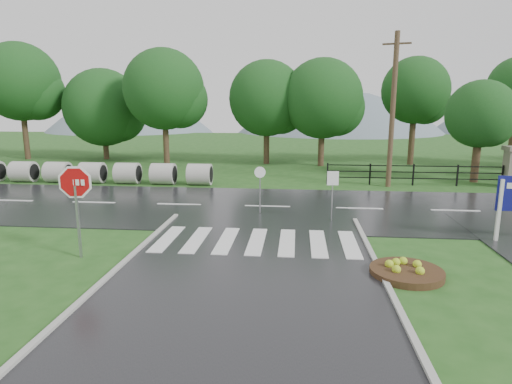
# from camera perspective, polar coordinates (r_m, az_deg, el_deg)

# --- Properties ---
(ground) EXTENTS (120.00, 120.00, 0.00)m
(ground) POSITION_cam_1_polar(r_m,az_deg,el_deg) (9.53, -2.92, -16.27)
(ground) COLOR #214E1A
(ground) RESTS_ON ground
(main_road) EXTENTS (90.00, 8.00, 0.04)m
(main_road) POSITION_cam_1_polar(r_m,az_deg,el_deg) (18.90, 1.53, -2.04)
(main_road) COLOR black
(main_road) RESTS_ON ground
(crosswalk) EXTENTS (6.50, 2.80, 0.02)m
(crosswalk) POSITION_cam_1_polar(r_m,az_deg,el_deg) (14.09, 0.08, -6.57)
(crosswalk) COLOR silver
(crosswalk) RESTS_ON ground
(fence_west) EXTENTS (9.58, 0.08, 1.20)m
(fence_west) POSITION_cam_1_polar(r_m,az_deg,el_deg) (25.45, 20.25, 2.44)
(fence_west) COLOR black
(fence_west) RESTS_ON ground
(hills) EXTENTS (102.00, 48.00, 48.00)m
(hills) POSITION_cam_1_polar(r_m,az_deg,el_deg) (76.04, 7.05, -3.76)
(hills) COLOR slate
(hills) RESTS_ON ground
(treeline) EXTENTS (83.20, 5.20, 10.00)m
(treeline) POSITION_cam_1_polar(r_m,az_deg,el_deg) (32.63, 5.03, 3.69)
(treeline) COLOR #133F16
(treeline) RESTS_ON ground
(culvert_pipes) EXTENTS (13.90, 1.20, 1.20)m
(culvert_pipes) POSITION_cam_1_polar(r_m,az_deg,el_deg) (26.41, -20.97, 2.42)
(culvert_pipes) COLOR #9E9B93
(culvert_pipes) RESTS_ON ground
(stop_sign) EXTENTS (1.29, 0.20, 2.92)m
(stop_sign) POSITION_cam_1_polar(r_m,az_deg,el_deg) (13.33, -22.91, 0.13)
(stop_sign) COLOR #939399
(stop_sign) RESTS_ON ground
(flower_bed) EXTENTS (1.91, 1.91, 0.38)m
(flower_bed) POSITION_cam_1_polar(r_m,az_deg,el_deg) (12.15, 19.45, -9.88)
(flower_bed) COLOR #332111
(flower_bed) RESTS_ON ground
(reg_sign_small) EXTENTS (0.44, 0.07, 1.98)m
(reg_sign_small) POSITION_cam_1_polar(r_m,az_deg,el_deg) (16.51, 10.18, 0.82)
(reg_sign_small) COLOR #939399
(reg_sign_small) RESTS_ON ground
(reg_sign_round) EXTENTS (0.46, 0.10, 1.98)m
(reg_sign_round) POSITION_cam_1_polar(r_m,az_deg,el_deg) (17.51, 0.53, 1.13)
(reg_sign_round) COLOR #939399
(reg_sign_round) RESTS_ON ground
(utility_pole_east) EXTENTS (1.43, 0.47, 8.19)m
(utility_pole_east) POSITION_cam_1_polar(r_m,az_deg,el_deg) (24.35, 17.76, 10.36)
(utility_pole_east) COLOR #473523
(utility_pole_east) RESTS_ON ground
(entrance_tree_left) EXTENTS (3.83, 3.83, 5.85)m
(entrance_tree_left) POSITION_cam_1_polar(r_m,az_deg,el_deg) (27.83, 27.75, 9.15)
(entrance_tree_left) COLOR #3D2B1C
(entrance_tree_left) RESTS_ON ground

